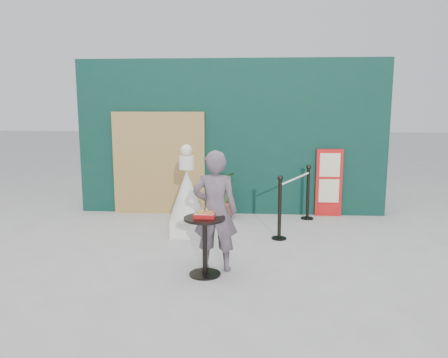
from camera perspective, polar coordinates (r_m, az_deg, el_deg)
ground at (r=5.84m, az=-0.84°, el=-11.73°), size 60.00×60.00×0.00m
back_wall at (r=8.60m, az=0.91°, el=5.46°), size 6.00×0.30×3.00m
bamboo_fence at (r=8.63m, az=-8.50°, el=2.04°), size 1.80×0.08×2.00m
woman at (r=5.61m, az=-1.16°, el=-4.20°), size 0.58×0.39×1.57m
menu_board at (r=8.62m, az=13.54°, el=-0.49°), size 0.50×0.07×1.30m
statue at (r=7.15m, az=-4.85°, el=-2.60°), size 0.59×0.59×1.51m
cafe_table at (r=5.51m, az=-2.54°, el=-7.57°), size 0.52×0.52×0.75m
food_basket at (r=5.43m, az=-2.54°, el=-4.65°), size 0.26×0.19×0.11m
planter at (r=8.23m, az=-0.11°, el=-1.57°), size 0.53×0.46×0.91m
stanchion_barrier at (r=7.66m, az=9.25°, el=-2.78°), size 0.84×1.54×1.03m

